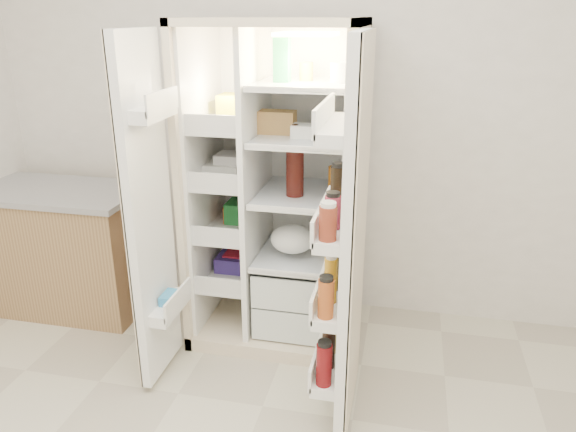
# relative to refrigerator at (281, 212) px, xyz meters

# --- Properties ---
(wall_back) EXTENTS (4.00, 0.02, 2.70)m
(wall_back) POSITION_rel_refrigerator_xyz_m (0.08, 0.35, 0.60)
(wall_back) COLOR white
(wall_back) RESTS_ON floor
(refrigerator) EXTENTS (0.92, 0.70, 1.80)m
(refrigerator) POSITION_rel_refrigerator_xyz_m (0.00, 0.00, 0.00)
(refrigerator) COLOR beige
(refrigerator) RESTS_ON floor
(freezer_door) EXTENTS (0.15, 0.40, 1.72)m
(freezer_door) POSITION_rel_refrigerator_xyz_m (-0.52, -0.60, 0.15)
(freezer_door) COLOR white
(freezer_door) RESTS_ON floor
(fridge_door) EXTENTS (0.17, 0.58, 1.72)m
(fridge_door) POSITION_rel_refrigerator_xyz_m (0.47, -0.69, 0.12)
(fridge_door) COLOR white
(fridge_door) RESTS_ON floor
(kitchen_counter) EXTENTS (1.10, 0.59, 0.80)m
(kitchen_counter) POSITION_rel_refrigerator_xyz_m (-1.45, -0.05, -0.34)
(kitchen_counter) COLOR #9F7E4F
(kitchen_counter) RESTS_ON floor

